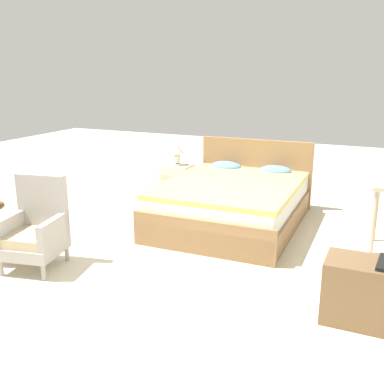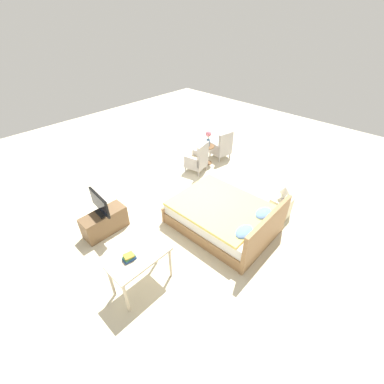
{
  "view_description": "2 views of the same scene",
  "coord_description": "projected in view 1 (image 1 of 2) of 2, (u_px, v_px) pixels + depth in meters",
  "views": [
    {
      "loc": [
        1.87,
        -4.26,
        1.95
      ],
      "look_at": [
        -0.01,
        -0.1,
        0.7
      ],
      "focal_mm": 42.0,
      "sensor_mm": 36.0,
      "label": 1
    },
    {
      "loc": [
        3.65,
        3.42,
        4.08
      ],
      "look_at": [
        0.27,
        0.23,
        0.68
      ],
      "focal_mm": 24.0,
      "sensor_mm": 36.0,
      "label": 2
    }
  ],
  "objects": [
    {
      "name": "table_lamp",
      "position": [
        177.0,
        151.0,
        6.78
      ],
      "size": [
        0.22,
        0.22,
        0.33
      ],
      "color": "silver",
      "rests_on": "nightstand"
    },
    {
      "name": "armchair_by_window_right",
      "position": [
        36.0,
        231.0,
        4.52
      ],
      "size": [
        0.64,
        0.64,
        0.92
      ],
      "color": "#ADA8A3",
      "rests_on": "ground_plane"
    },
    {
      "name": "nightstand",
      "position": [
        177.0,
        182.0,
        6.91
      ],
      "size": [
        0.44,
        0.41,
        0.54
      ],
      "color": "beige",
      "rests_on": "ground_plane"
    },
    {
      "name": "bed",
      "position": [
        234.0,
        201.0,
        5.79
      ],
      "size": [
        1.68,
        2.22,
        0.96
      ],
      "color": "#997047",
      "rests_on": "ground_plane"
    },
    {
      "name": "ground_plane",
      "position": [
        196.0,
        250.0,
        5.0
      ],
      "size": [
        16.0,
        16.0,
        0.0
      ],
      "primitive_type": "plane",
      "color": "beige"
    }
  ]
}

